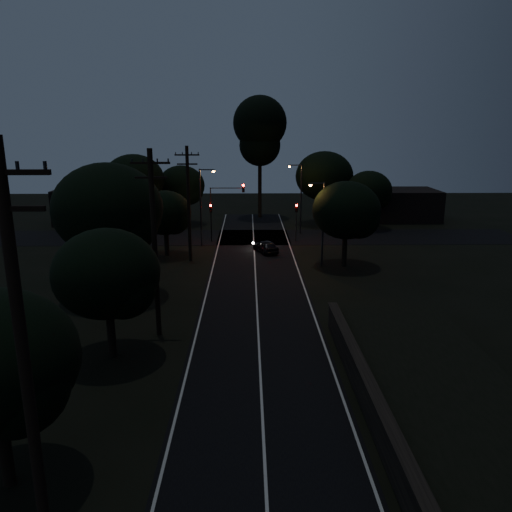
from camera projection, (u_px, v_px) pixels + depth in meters
name	position (u px, v px, depth m)	size (l,w,h in m)	color
road_surface	(255.00, 263.00, 45.83)	(60.00, 70.00, 0.03)	black
retaining_wall	(472.00, 446.00, 18.59)	(6.93, 26.00, 1.60)	black
utility_pole_near	(26.00, 378.00, 12.12)	(2.20, 0.30, 12.00)	black
utility_pole_mid	(154.00, 241.00, 28.69)	(2.20, 0.30, 11.00)	black
utility_pole_far	(189.00, 202.00, 45.21)	(2.20, 0.30, 10.50)	black
tree_left_b	(110.00, 276.00, 25.94)	(5.58, 5.58, 7.10)	black
tree_left_c	(111.00, 212.00, 35.11)	(7.73, 7.73, 9.76)	black
tree_left_d	(167.00, 214.00, 47.36)	(4.97, 4.97, 6.30)	black
tree_far_nw	(183.00, 187.00, 62.63)	(5.87, 5.87, 7.44)	black
tree_far_w	(136.00, 182.00, 58.39)	(7.10, 7.10, 9.05)	black
tree_far_ne	(326.00, 177.00, 62.59)	(7.25, 7.25, 9.17)	black
tree_far_e	(371.00, 191.00, 60.15)	(5.52, 5.52, 7.00)	black
tree_right_a	(349.00, 212.00, 43.51)	(5.97, 5.97, 7.59)	black
tall_pine	(260.00, 130.00, 66.01)	(7.10, 7.10, 16.14)	black
building_left	(100.00, 205.00, 65.17)	(10.00, 8.00, 4.40)	black
building_right	(402.00, 204.00, 66.79)	(9.00, 7.00, 4.00)	black
signal_left	(211.00, 216.00, 53.62)	(0.28, 0.35, 4.10)	black
signal_right	(296.00, 215.00, 53.76)	(0.28, 0.35, 4.10)	black
signal_mast	(226.00, 202.00, 53.27)	(3.70, 0.35, 6.25)	black
streetlight_a	(202.00, 202.00, 51.24)	(1.66, 0.26, 8.00)	black
streetlight_b	(299.00, 194.00, 57.20)	(1.66, 0.26, 8.00)	black
streetlight_c	(321.00, 218.00, 43.73)	(1.46, 0.26, 7.50)	black
car	(266.00, 246.00, 49.39)	(1.50, 3.72, 1.27)	black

